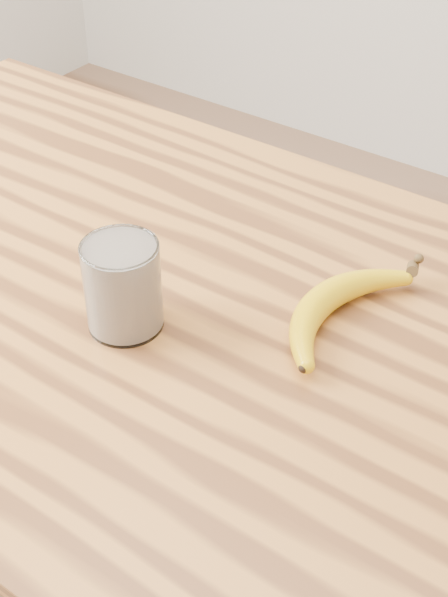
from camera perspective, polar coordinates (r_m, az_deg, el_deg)
The scene contains 3 objects.
table at distance 1.18m, azimuth -7.99°, elevation -2.65°, with size 1.20×0.80×0.90m.
smoothie_glass at distance 0.96m, azimuth -6.97°, elevation 0.87°, with size 0.09×0.09×0.11m.
banana at distance 1.00m, azimuth 6.69°, elevation -0.11°, with size 0.11×0.31×0.04m, color gold, non-canonical shape.
Camera 1 is at (0.64, -0.62, 1.54)m, focal length 50.00 mm.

